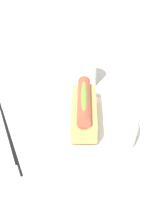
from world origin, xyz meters
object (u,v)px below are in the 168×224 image
(water_glass, at_px, (83,70))
(hotdog_front, at_px, (84,109))
(chopstick_far, at_px, (7,129))
(serving_bowl, at_px, (84,125))
(chopstick_near, at_px, (10,138))

(water_glass, bearing_deg, hotdog_front, -0.77)
(water_glass, bearing_deg, chopstick_far, -42.91)
(serving_bowl, relative_size, hotdog_front, 1.49)
(hotdog_front, distance_m, chopstick_far, 0.17)
(serving_bowl, bearing_deg, chopstick_near, -82.53)
(chopstick_near, distance_m, chopstick_far, 0.03)
(serving_bowl, xyz_separation_m, chopstick_near, (0.02, -0.15, -0.01))
(hotdog_front, bearing_deg, chopstick_near, -82.53)
(hotdog_front, relative_size, water_glass, 1.68)
(serving_bowl, height_order, water_glass, water_glass)
(water_glass, height_order, chopstick_far, water_glass)
(hotdog_front, distance_m, chopstick_near, 0.16)
(chopstick_near, bearing_deg, chopstick_far, -177.24)
(hotdog_front, relative_size, chopstick_near, 0.69)
(chopstick_near, height_order, chopstick_far, same)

